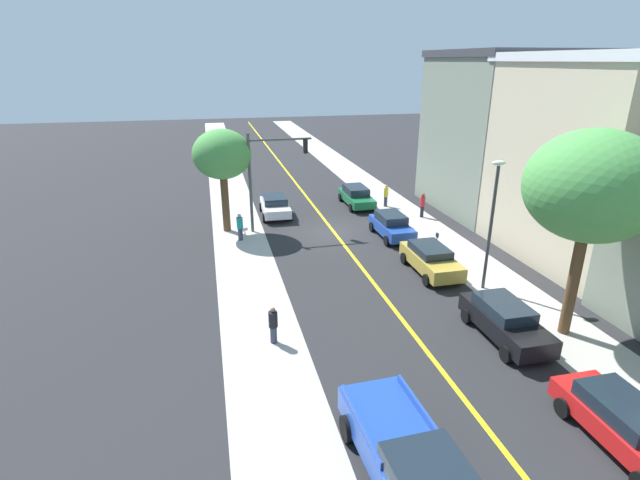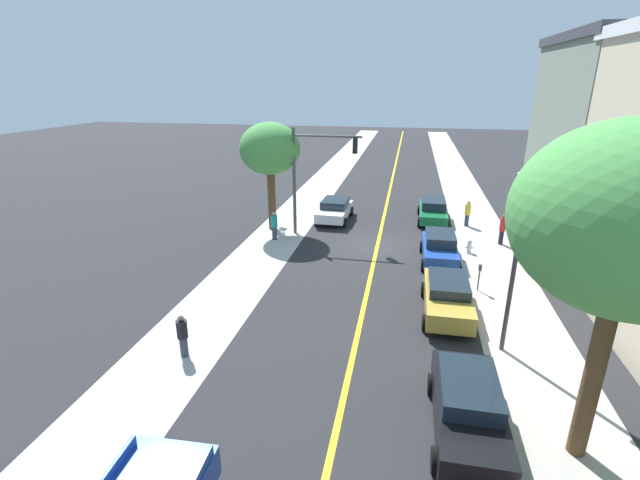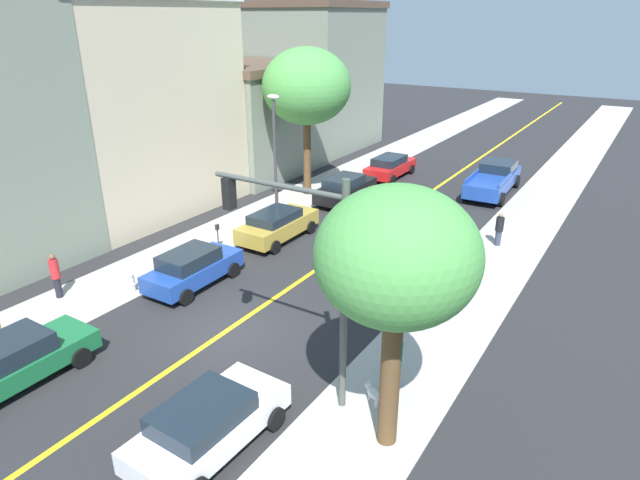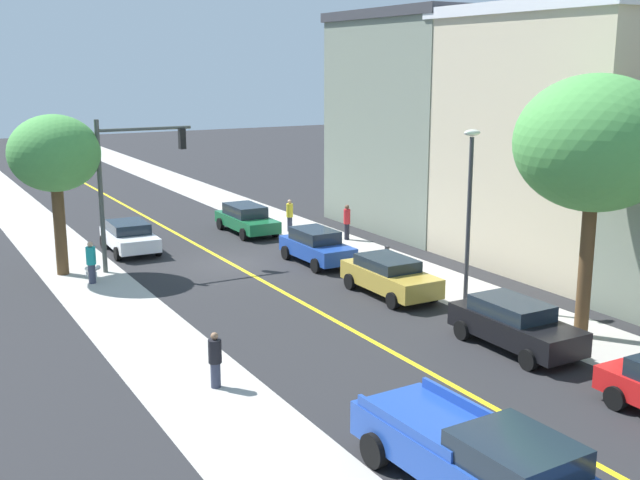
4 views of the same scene
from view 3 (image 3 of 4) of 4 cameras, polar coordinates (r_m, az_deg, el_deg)
ground_plane at (r=19.51m, az=-9.61°, el=-9.25°), size 140.00×140.00×0.00m
sidewalk_left at (r=23.73m, az=-21.11°, el=-4.50°), size 3.38×126.00×0.01m
sidewalk_right at (r=16.64m, az=7.49°, el=-15.36°), size 3.38×126.00×0.01m
road_centerline_stripe at (r=19.51m, az=-9.61°, el=-9.25°), size 0.20×126.00×0.00m
corner_shop_building at (r=32.18m, az=-20.71°, el=13.04°), size 9.63×11.05×11.30m
brick_apartment_block at (r=39.11m, az=-8.93°, el=12.60°), size 10.38×8.90×7.24m
tan_rowhouse at (r=46.06m, az=-1.40°, el=16.74°), size 9.78×9.36×11.12m
street_tree_left_near at (r=12.27m, az=8.04°, el=-1.95°), size 3.77×3.77×6.80m
street_tree_right_corner at (r=32.32m, az=-1.41°, el=15.68°), size 5.09×5.09×8.54m
fire_hydrant at (r=22.86m, az=-19.04°, el=-4.19°), size 0.44×0.24×0.77m
parking_meter at (r=25.58m, az=-10.64°, el=0.71°), size 0.12×0.18×1.27m
traffic_light_mast at (r=14.33m, az=-1.59°, el=-1.61°), size 4.19×0.32×6.56m
street_lamp at (r=28.38m, az=-4.76°, el=9.91°), size 0.70×0.36×6.52m
red_sedan_left_curb at (r=37.17m, az=7.32°, el=7.65°), size 2.00×4.63×1.45m
blue_sedan_left_curb at (r=22.43m, az=-13.15°, el=-2.81°), size 1.96×4.21×1.55m
gold_sedan_left_curb at (r=26.44m, az=-4.47°, el=1.64°), size 2.03×4.52×1.48m
white_sedan_right_curb at (r=14.57m, az=-11.64°, el=-18.23°), size 2.22×4.32×1.43m
green_sedan_left_curb at (r=18.64m, az=-29.61°, el=-11.04°), size 2.01×4.73×1.50m
black_sedan_left_curb at (r=31.87m, az=2.67°, el=5.40°), size 1.98×4.56×1.55m
blue_pickup_truck at (r=35.08m, az=17.67°, el=6.11°), size 2.52×6.24×1.77m
pedestrian_black_shirt at (r=27.03m, az=18.19°, el=1.13°), size 0.37×0.37×1.61m
pedestrian_red_shirt at (r=23.22m, az=-25.88°, el=-3.25°), size 0.34×0.34×1.82m
pedestrian_teal_shirt at (r=16.26m, az=7.89°, el=-12.39°), size 0.39×0.39×1.75m
small_dog at (r=15.98m, az=5.48°, el=-15.53°), size 0.66×0.55×0.53m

